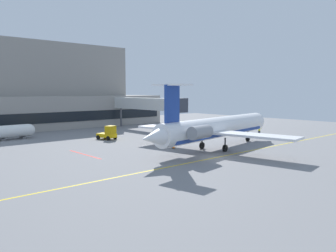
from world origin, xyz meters
The scene contains 11 objects.
ground centered at (0.00, 0.00, -0.05)m, with size 120.00×120.00×0.11m.
terminal_building centered at (0.27, 47.46, 7.23)m, with size 55.15×13.76×18.59m.
jet_bridge_west centered at (13.03, 28.37, 5.30)m, with size 2.40×21.76×6.68m.
regional_jet centered at (4.97, 3.76, 2.99)m, with size 30.07×23.65×8.77m.
baggage_tug centered at (14.90, 24.10, 0.94)m, with size 4.30×4.01×2.05m.
pushback_tractor centered at (-0.75, 21.95, 1.03)m, with size 2.65×3.49×2.31m.
belt_loader centered at (14.16, 17.01, 0.90)m, with size 2.71×3.58×1.94m.
fuel_tank centered at (-12.51, 32.52, 1.36)m, with size 7.52×2.43×2.41m.
marshaller centered at (21.85, 7.91, 0.96)m, with size 0.48×0.77×1.90m.
safety_cone_alpha centered at (19.00, 9.19, 0.25)m, with size 0.47×0.47×0.55m.
safety_cone_bravo centered at (1.34, 8.31, 0.25)m, with size 0.47×0.47×0.55m.
Camera 1 is at (-30.81, -26.28, 7.95)m, focal length 36.57 mm.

